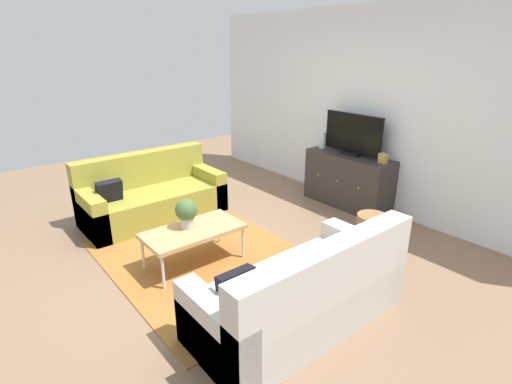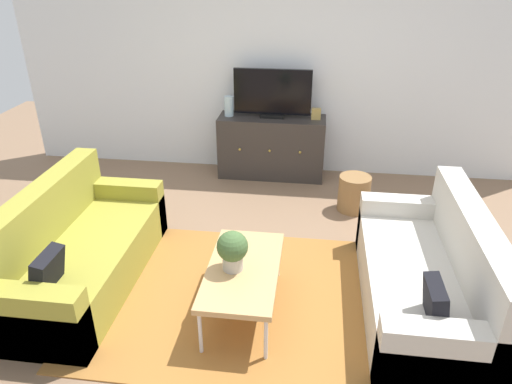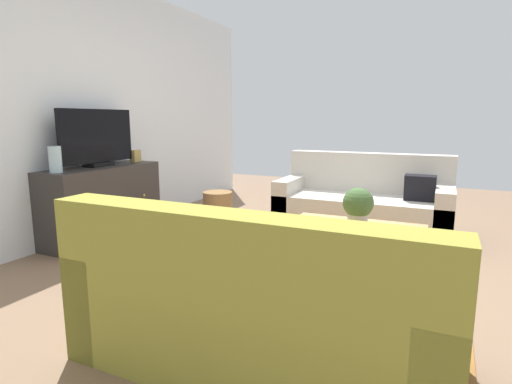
% 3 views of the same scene
% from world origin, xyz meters
% --- Properties ---
extents(ground_plane, '(10.00, 10.00, 0.00)m').
position_xyz_m(ground_plane, '(0.00, 0.00, 0.00)').
color(ground_plane, '#84664C').
extents(wall_back, '(6.40, 0.12, 2.70)m').
position_xyz_m(wall_back, '(0.00, 2.55, 1.35)').
color(wall_back, white).
rests_on(wall_back, ground_plane).
extents(area_rug, '(2.50, 1.90, 0.01)m').
position_xyz_m(area_rug, '(0.00, -0.15, 0.01)').
color(area_rug, '#9E662D').
rests_on(area_rug, ground_plane).
extents(couch_left_side, '(0.82, 1.81, 0.84)m').
position_xyz_m(couch_left_side, '(-1.44, -0.10, 0.28)').
color(couch_left_side, olive).
rests_on(couch_left_side, ground_plane).
extents(couch_right_side, '(0.82, 1.81, 0.84)m').
position_xyz_m(couch_right_side, '(1.44, -0.10, 0.28)').
color(couch_right_side, beige).
rests_on(couch_right_side, ground_plane).
extents(coffee_table, '(0.53, 1.02, 0.41)m').
position_xyz_m(coffee_table, '(0.01, -0.30, 0.38)').
color(coffee_table, tan).
rests_on(coffee_table, ground_plane).
extents(potted_plant, '(0.23, 0.23, 0.31)m').
position_xyz_m(potted_plant, '(-0.06, -0.32, 0.58)').
color(potted_plant, '#B7B2A8').
rests_on(potted_plant, coffee_table).
extents(tv_console, '(1.28, 0.47, 0.75)m').
position_xyz_m(tv_console, '(-0.03, 2.27, 0.38)').
color(tv_console, '#332D2B').
rests_on(tv_console, ground_plane).
extents(flat_screen_tv, '(0.91, 0.16, 0.57)m').
position_xyz_m(flat_screen_tv, '(-0.03, 2.29, 1.03)').
color(flat_screen_tv, black).
rests_on(flat_screen_tv, tv_console).
extents(glass_vase, '(0.11, 0.11, 0.24)m').
position_xyz_m(glass_vase, '(-0.55, 2.27, 0.87)').
color(glass_vase, silver).
rests_on(glass_vase, tv_console).
extents(mantel_clock, '(0.11, 0.07, 0.13)m').
position_xyz_m(mantel_clock, '(0.49, 2.27, 0.82)').
color(mantel_clock, tan).
rests_on(mantel_clock, tv_console).
extents(wicker_basket, '(0.34, 0.34, 0.39)m').
position_xyz_m(wicker_basket, '(0.94, 1.48, 0.20)').
color(wicker_basket, olive).
rests_on(wicker_basket, ground_plane).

